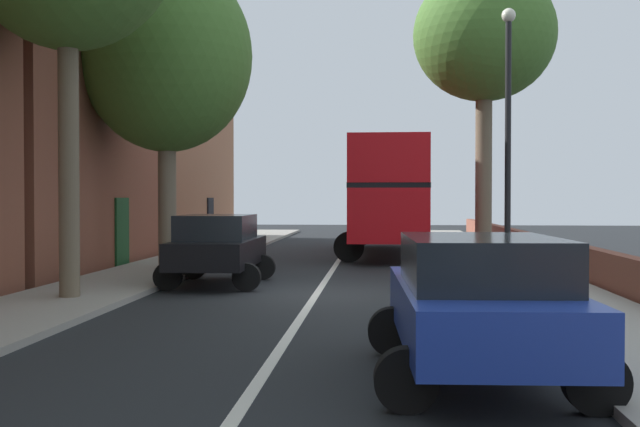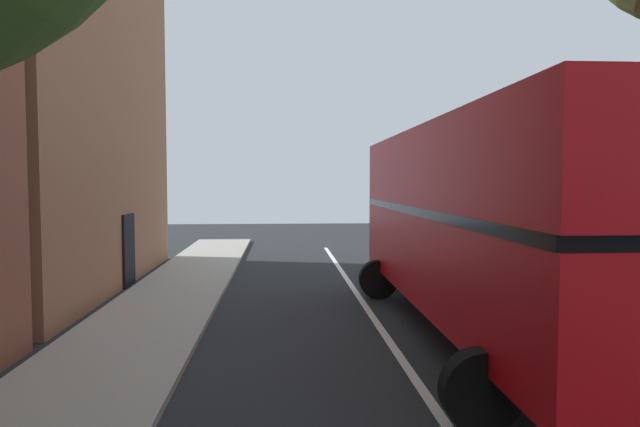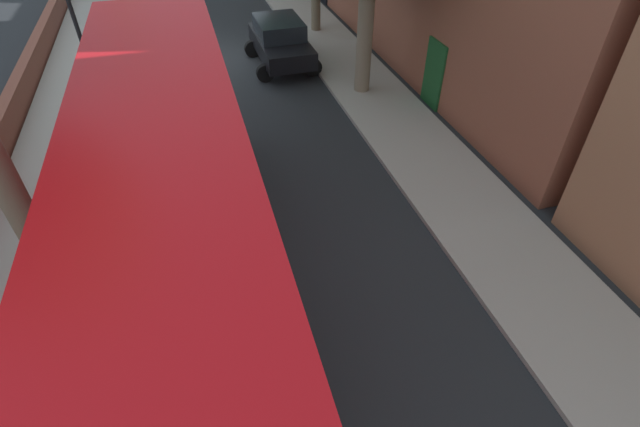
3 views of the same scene
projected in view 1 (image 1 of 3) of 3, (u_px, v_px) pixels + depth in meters
name	position (u px, v px, depth m)	size (l,w,h in m)	color
ground_plane	(317.00, 294.00, 16.50)	(84.00, 84.00, 0.00)	black
road_centre_line	(317.00, 293.00, 16.50)	(0.16, 54.00, 0.01)	silver
sidewalk_left	(99.00, 289.00, 16.89)	(2.60, 60.00, 0.12)	#9E998E
sidewalk_right	(545.00, 293.00, 16.11)	(2.60, 60.00, 0.12)	#9E998E
boundary_wall_right	(620.00, 275.00, 15.98)	(0.36, 54.00, 0.90)	brown
double_decker_bus	(389.00, 191.00, 28.19)	(3.66, 11.37, 4.06)	red
parked_car_blue_right_0	(479.00, 299.00, 8.58)	(2.57, 4.38, 1.66)	#1E389E
parked_car_black_left_2	(218.00, 246.00, 18.05)	(2.45, 3.94, 1.69)	black
street_tree_left_0	(167.00, 57.00, 21.23)	(4.82, 4.82, 8.71)	#7A6B56
street_tree_right_1	(484.00, 37.00, 25.68)	(4.83, 4.83, 9.79)	brown
lamppost_right	(508.00, 123.00, 17.27)	(0.32, 0.32, 6.31)	black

